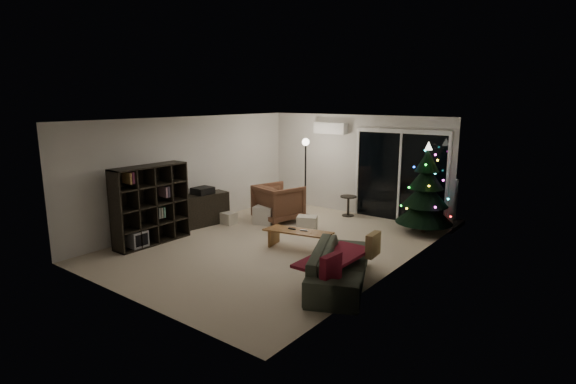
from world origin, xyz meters
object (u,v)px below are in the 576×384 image
(media_cabinet, at_px, (204,209))
(christmas_tree, at_px, (426,188))
(bookshelf, at_px, (145,203))
(sofa, at_px, (339,267))
(coffee_table, at_px, (298,241))
(armchair, at_px, (279,203))

(media_cabinet, xyz_separation_m, christmas_tree, (4.30, 2.53, 0.63))
(bookshelf, xyz_separation_m, christmas_tree, (4.30, 4.08, 0.20))
(sofa, height_order, coffee_table, sofa)
(christmas_tree, bearing_deg, media_cabinet, -149.58)
(armchair, distance_m, coffee_table, 2.22)
(armchair, bearing_deg, sofa, 157.21)
(bookshelf, relative_size, sofa, 0.78)
(armchair, bearing_deg, media_cabinet, 62.96)
(media_cabinet, xyz_separation_m, sofa, (4.30, -1.05, -0.07))
(bookshelf, xyz_separation_m, armchair, (1.18, 2.89, -0.35))
(sofa, distance_m, christmas_tree, 3.64)
(bookshelf, height_order, coffee_table, bookshelf)
(bookshelf, relative_size, media_cabinet, 1.36)
(media_cabinet, distance_m, sofa, 4.43)
(sofa, distance_m, coffee_table, 1.73)
(bookshelf, bearing_deg, sofa, 12.61)
(bookshelf, bearing_deg, christmas_tree, 49.41)
(armchair, height_order, christmas_tree, christmas_tree)
(bookshelf, height_order, media_cabinet, bookshelf)
(media_cabinet, relative_size, christmas_tree, 0.59)
(bookshelf, height_order, armchair, bookshelf)
(bookshelf, distance_m, christmas_tree, 5.93)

